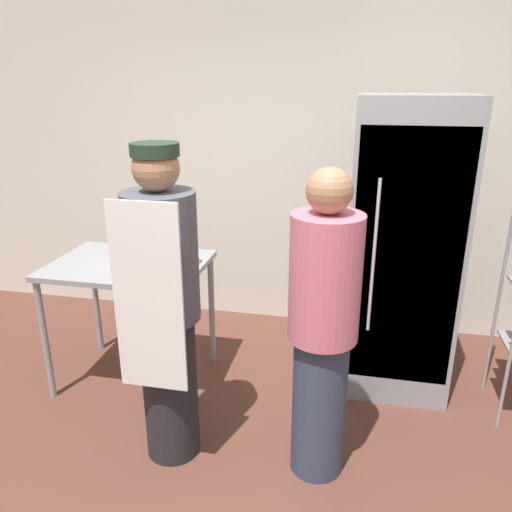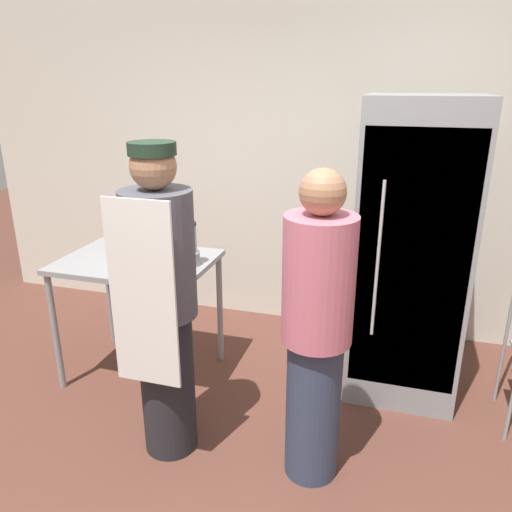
{
  "view_description": "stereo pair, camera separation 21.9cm",
  "coord_description": "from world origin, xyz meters",
  "px_view_note": "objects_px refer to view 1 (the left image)",
  "views": [
    {
      "loc": [
        0.42,
        -1.83,
        2.06
      ],
      "look_at": [
        -0.13,
        0.8,
        1.11
      ],
      "focal_mm": 35.0,
      "sensor_mm": 36.0,
      "label": 1
    },
    {
      "loc": [
        0.64,
        -1.77,
        2.06
      ],
      "look_at": [
        -0.13,
        0.8,
        1.11
      ],
      "focal_mm": 35.0,
      "sensor_mm": 36.0,
      "label": 2
    }
  ],
  "objects_px": {
    "refrigerator": "(402,249)",
    "donut_box": "(133,254)",
    "blender_pitcher": "(182,248)",
    "person_customer": "(323,329)",
    "person_baker": "(165,307)"
  },
  "relations": [
    {
      "from": "person_baker",
      "to": "blender_pitcher",
      "type": "bearing_deg",
      "value": 101.72
    },
    {
      "from": "refrigerator",
      "to": "donut_box",
      "type": "height_order",
      "value": "refrigerator"
    },
    {
      "from": "donut_box",
      "to": "person_customer",
      "type": "distance_m",
      "value": 1.5
    },
    {
      "from": "blender_pitcher",
      "to": "person_baker",
      "type": "distance_m",
      "value": 0.69
    },
    {
      "from": "refrigerator",
      "to": "blender_pitcher",
      "type": "distance_m",
      "value": 1.47
    },
    {
      "from": "blender_pitcher",
      "to": "donut_box",
      "type": "bearing_deg",
      "value": 174.33
    },
    {
      "from": "refrigerator",
      "to": "person_baker",
      "type": "xyz_separation_m",
      "value": [
        -1.28,
        -1.05,
        -0.06
      ]
    },
    {
      "from": "refrigerator",
      "to": "donut_box",
      "type": "xyz_separation_m",
      "value": [
        -1.79,
        -0.34,
        -0.05
      ]
    },
    {
      "from": "donut_box",
      "to": "blender_pitcher",
      "type": "distance_m",
      "value": 0.38
    },
    {
      "from": "refrigerator",
      "to": "blender_pitcher",
      "type": "relative_size",
      "value": 6.75
    },
    {
      "from": "donut_box",
      "to": "blender_pitcher",
      "type": "xyz_separation_m",
      "value": [
        0.37,
        -0.04,
        0.08
      ]
    },
    {
      "from": "blender_pitcher",
      "to": "person_customer",
      "type": "height_order",
      "value": "person_customer"
    },
    {
      "from": "refrigerator",
      "to": "blender_pitcher",
      "type": "height_order",
      "value": "refrigerator"
    },
    {
      "from": "donut_box",
      "to": "person_customer",
      "type": "bearing_deg",
      "value": -26.35
    },
    {
      "from": "blender_pitcher",
      "to": "person_baker",
      "type": "xyz_separation_m",
      "value": [
        0.14,
        -0.67,
        -0.1
      ]
    }
  ]
}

